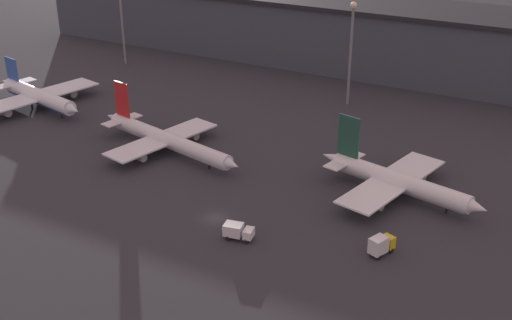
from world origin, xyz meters
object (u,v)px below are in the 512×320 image
airplane_2 (397,181)px  service_vehicle_2 (381,245)px  airplane_0 (38,96)px  service_vehicle_1 (238,231)px  airplane_1 (166,139)px

airplane_2 → service_vehicle_2: airplane_2 is taller
airplane_0 → service_vehicle_1: airplane_0 is taller
airplane_1 → service_vehicle_1: (32.81, -24.13, -1.39)m
airplane_1 → airplane_2: size_ratio=1.21×
airplane_0 → service_vehicle_2: (102.67, -23.13, -1.46)m
airplane_2 → service_vehicle_1: 34.67m
service_vehicle_1 → service_vehicle_2: service_vehicle_2 is taller
airplane_2 → service_vehicle_2: size_ratio=6.87×
service_vehicle_1 → airplane_0: bearing=147.8°
airplane_0 → airplane_2: (98.41, -1.64, -0.19)m
airplane_1 → service_vehicle_1: bearing=-24.0°
airplane_1 → service_vehicle_2: airplane_1 is taller
airplane_1 → airplane_2: airplane_2 is taller
airplane_2 → airplane_0: bearing=-168.6°
service_vehicle_1 → airplane_2: bearing=45.2°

